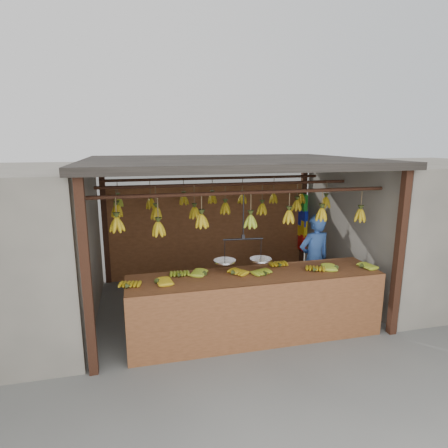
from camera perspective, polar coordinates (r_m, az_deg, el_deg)
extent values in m
plane|color=#5B5B57|center=(6.40, 0.64, -12.01)|extent=(80.00, 80.00, 0.00)
cube|color=black|center=(4.45, -20.20, -8.09)|extent=(0.10, 0.10, 2.30)
cube|color=black|center=(5.59, 25.11, -4.34)|extent=(0.10, 0.10, 2.30)
cube|color=black|center=(7.33, -17.69, 0.03)|extent=(0.10, 0.10, 2.30)
cube|color=black|center=(8.07, 11.88, 1.47)|extent=(0.10, 0.10, 2.30)
cube|color=black|center=(5.84, 0.70, 9.49)|extent=(4.30, 3.30, 0.10)
cylinder|color=black|center=(4.91, 3.58, 4.79)|extent=(4.00, 0.05, 0.05)
cylinder|color=black|center=(5.86, 0.69, 6.07)|extent=(4.00, 0.05, 0.05)
cylinder|color=black|center=(6.83, -1.39, 6.98)|extent=(4.00, 0.05, 0.05)
cube|color=brown|center=(7.50, -2.16, -1.06)|extent=(4.00, 0.06, 1.80)
cube|color=slate|center=(7.72, 27.55, -0.20)|extent=(3.00, 3.00, 2.30)
cube|color=brown|center=(5.13, 4.83, -8.06)|extent=(3.44, 0.76, 0.08)
cube|color=brown|center=(4.96, 6.17, -14.00)|extent=(3.44, 0.04, 0.90)
cube|color=black|center=(4.78, -13.45, -15.92)|extent=(0.07, 0.07, 0.82)
cube|color=black|center=(5.73, 21.75, -11.54)|extent=(0.07, 0.07, 0.82)
cube|color=black|center=(5.37, -13.51, -12.58)|extent=(0.07, 0.07, 0.82)
cube|color=black|center=(6.23, 18.22, -9.29)|extent=(0.07, 0.07, 0.82)
ellipsoid|color=#B49113|center=(4.75, -14.37, -9.23)|extent=(0.23, 0.27, 0.06)
ellipsoid|color=#B49113|center=(4.80, -10.12, -8.76)|extent=(0.26, 0.21, 0.06)
ellipsoid|color=#92A523|center=(4.99, -6.74, -7.82)|extent=(0.20, 0.25, 0.06)
ellipsoid|color=#92A523|center=(5.05, -2.87, -7.51)|extent=(0.30, 0.27, 0.06)
ellipsoid|color=#B49113|center=(5.04, 1.56, -7.55)|extent=(0.30, 0.29, 0.06)
ellipsoid|color=#92A523|center=(5.06, 6.41, -7.54)|extent=(0.26, 0.29, 0.06)
ellipsoid|color=#B49113|center=(5.40, 8.60, -6.29)|extent=(0.18, 0.24, 0.06)
ellipsoid|color=#B49113|center=(5.30, 13.74, -6.87)|extent=(0.27, 0.30, 0.06)
ellipsoid|color=#92A523|center=(5.49, 16.66, -6.37)|extent=(0.29, 0.25, 0.06)
ellipsoid|color=#92A523|center=(5.64, 20.41, -6.14)|extent=(0.27, 0.22, 0.06)
ellipsoid|color=#B49113|center=(4.72, -16.00, -0.10)|extent=(0.16, 0.16, 0.28)
ellipsoid|color=#B49113|center=(4.80, -9.95, -0.77)|extent=(0.16, 0.16, 0.28)
ellipsoid|color=#B49113|center=(4.82, -3.41, 0.45)|extent=(0.16, 0.16, 0.28)
ellipsoid|color=#92A523|center=(4.98, 4.06, 0.39)|extent=(0.16, 0.16, 0.28)
ellipsoid|color=#B49113|center=(5.22, 9.83, 1.07)|extent=(0.16, 0.16, 0.28)
ellipsoid|color=#B49113|center=(5.41, 14.63, 1.41)|extent=(0.16, 0.16, 0.28)
ellipsoid|color=#B49113|center=(5.70, 20.04, 1.22)|extent=(0.16, 0.16, 0.28)
ellipsoid|color=#B49113|center=(5.77, -15.99, 1.92)|extent=(0.16, 0.16, 0.28)
ellipsoid|color=#B49113|center=(5.74, -10.29, 1.62)|extent=(0.16, 0.16, 0.28)
ellipsoid|color=#B49113|center=(5.80, -4.52, 1.69)|extent=(0.16, 0.16, 0.28)
ellipsoid|color=#B49113|center=(5.96, 0.19, 2.38)|extent=(0.16, 0.16, 0.28)
ellipsoid|color=#B49113|center=(6.09, 5.80, 2.27)|extent=(0.16, 0.16, 0.28)
ellipsoid|color=#B49113|center=(6.31, 11.03, 2.81)|extent=(0.16, 0.16, 0.28)
ellipsoid|color=#B49113|center=(6.51, 15.24, 3.20)|extent=(0.16, 0.16, 0.28)
ellipsoid|color=#92A523|center=(6.72, -15.82, 3.29)|extent=(0.16, 0.16, 0.28)
ellipsoid|color=#B49113|center=(6.78, -11.12, 3.04)|extent=(0.16, 0.16, 0.28)
ellipsoid|color=#B49113|center=(6.83, -6.14, 3.68)|extent=(0.16, 0.16, 0.28)
ellipsoid|color=#B49113|center=(6.90, -1.79, 3.88)|extent=(0.16, 0.16, 0.28)
ellipsoid|color=#B49113|center=(7.04, 2.82, 3.86)|extent=(0.16, 0.16, 0.28)
ellipsoid|color=#B49113|center=(7.17, 7.56, 3.87)|extent=(0.16, 0.16, 0.28)
ellipsoid|color=#B49113|center=(7.46, 11.71, 3.80)|extent=(0.16, 0.16, 0.28)
cylinder|color=black|center=(4.95, 2.97, 1.19)|extent=(0.02, 0.02, 0.62)
cylinder|color=black|center=(5.02, 2.93, -2.31)|extent=(0.54, 0.08, 0.02)
cylinder|color=silver|center=(5.06, 0.11, -5.70)|extent=(0.29, 0.29, 0.02)
cylinder|color=silver|center=(5.15, 5.62, -5.44)|extent=(0.29, 0.29, 0.02)
imported|color=#3359A5|center=(6.34, 13.57, -5.27)|extent=(0.60, 0.43, 1.52)
cube|color=#199926|center=(7.87, 12.04, 3.24)|extent=(0.08, 0.26, 0.34)
cube|color=#1426BF|center=(7.92, 11.94, 0.95)|extent=(0.08, 0.26, 0.34)
cube|color=yellow|center=(7.97, 11.87, -0.61)|extent=(0.08, 0.26, 0.34)
cube|color=red|center=(8.04, 11.77, -2.68)|extent=(0.08, 0.26, 0.34)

